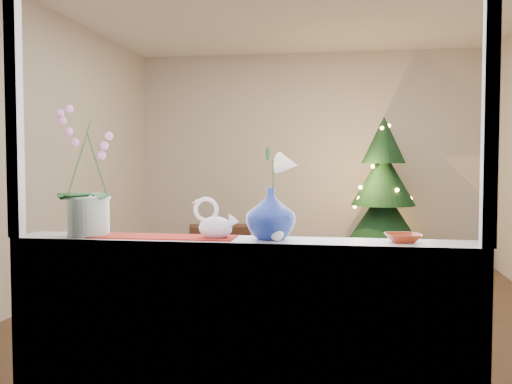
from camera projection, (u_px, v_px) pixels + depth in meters
ground at (290, 306)px, 5.06m from camera, size 5.00×5.00×0.00m
wall_back at (310, 157)px, 7.45m from camera, size 4.50×0.10×2.70m
wall_front at (235, 147)px, 2.52m from camera, size 4.50×0.10×2.70m
wall_left at (52, 155)px, 5.35m from camera, size 0.10×5.00×2.70m
window_apron at (237, 346)px, 2.61m from camera, size 2.20×0.08×0.88m
windowsill at (241, 243)px, 2.68m from camera, size 2.20×0.26×0.04m
window_frame at (236, 68)px, 2.54m from camera, size 2.22×0.06×1.60m
runner at (163, 237)px, 2.74m from camera, size 0.70×0.20×0.01m
orchid_pot at (88, 170)px, 2.78m from camera, size 0.23×0.23×0.64m
swan at (215, 219)px, 2.68m from camera, size 0.24×0.16×0.19m
blue_vase at (271, 210)px, 2.67m from camera, size 0.29×0.29×0.28m
lily at (271, 158)px, 2.65m from camera, size 0.15×0.09×0.21m
paperweight at (277, 234)px, 2.60m from camera, size 0.07×0.07×0.07m
amber_dish at (403, 238)px, 2.56m from camera, size 0.16×0.16×0.03m
xmas_tree at (383, 193)px, 6.79m from camera, size 1.13×1.13×1.83m
side_table at (220, 248)px, 6.75m from camera, size 0.78×0.53×0.53m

